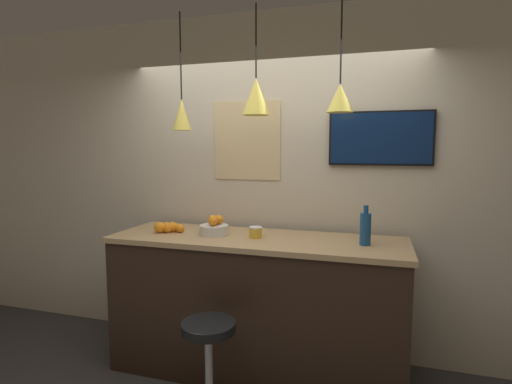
{
  "coord_description": "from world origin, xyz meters",
  "views": [
    {
      "loc": [
        0.87,
        -2.26,
        1.75
      ],
      "look_at": [
        0.0,
        0.62,
        1.43
      ],
      "focal_mm": 28.0,
      "sensor_mm": 36.0,
      "label": 1
    }
  ],
  "objects_px": {
    "juice_bottle": "(365,228)",
    "mounted_tv": "(380,138)",
    "bar_stool": "(209,352)",
    "fruit_bowl": "(214,228)",
    "spread_jar": "(255,232)"
  },
  "relations": [
    {
      "from": "fruit_bowl",
      "to": "juice_bottle",
      "type": "height_order",
      "value": "juice_bottle"
    },
    {
      "from": "bar_stool",
      "to": "juice_bottle",
      "type": "distance_m",
      "value": 1.35
    },
    {
      "from": "spread_jar",
      "to": "mounted_tv",
      "type": "relative_size",
      "value": 0.13
    },
    {
      "from": "mounted_tv",
      "to": "juice_bottle",
      "type": "bearing_deg",
      "value": -100.88
    },
    {
      "from": "bar_stool",
      "to": "spread_jar",
      "type": "bearing_deg",
      "value": 78.37
    },
    {
      "from": "bar_stool",
      "to": "mounted_tv",
      "type": "distance_m",
      "value": 2.01
    },
    {
      "from": "bar_stool",
      "to": "fruit_bowl",
      "type": "xyz_separation_m",
      "value": [
        -0.21,
        0.61,
        0.69
      ]
    },
    {
      "from": "bar_stool",
      "to": "mounted_tv",
      "type": "height_order",
      "value": "mounted_tv"
    },
    {
      "from": "bar_stool",
      "to": "fruit_bowl",
      "type": "bearing_deg",
      "value": 109.04
    },
    {
      "from": "fruit_bowl",
      "to": "mounted_tv",
      "type": "xyz_separation_m",
      "value": [
        1.23,
        0.43,
        0.7
      ]
    },
    {
      "from": "juice_bottle",
      "to": "mounted_tv",
      "type": "xyz_separation_m",
      "value": [
        0.08,
        0.43,
        0.64
      ]
    },
    {
      "from": "bar_stool",
      "to": "mounted_tv",
      "type": "bearing_deg",
      "value": 45.52
    },
    {
      "from": "fruit_bowl",
      "to": "spread_jar",
      "type": "distance_m",
      "value": 0.34
    },
    {
      "from": "spread_jar",
      "to": "juice_bottle",
      "type": "bearing_deg",
      "value": -0.0
    },
    {
      "from": "bar_stool",
      "to": "fruit_bowl",
      "type": "relative_size",
      "value": 2.87
    }
  ]
}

